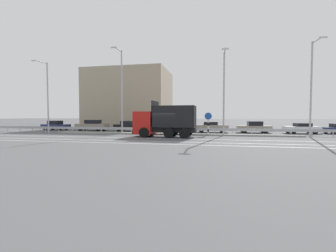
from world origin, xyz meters
name	(u,v)px	position (x,y,z in m)	size (l,w,h in m)	color
ground_plane	(165,137)	(0.00, 0.00, 0.00)	(320.00, 320.00, 0.00)	#565659
lane_strip_0	(162,139)	(0.01, -1.60, 0.00)	(52.14, 0.16, 0.01)	silver
lane_strip_1	(155,141)	(0.01, -4.16, 0.00)	(52.14, 0.16, 0.01)	silver
lane_strip_2	(150,144)	(0.01, -5.86, 0.00)	(52.14, 0.16, 0.01)	silver
median_island	(170,134)	(0.00, 2.90, 0.09)	(28.68, 1.10, 0.18)	gray
median_guardrail	(172,129)	(0.00, 3.85, 0.57)	(52.14, 0.09, 0.78)	#9EA0A5
dump_truck	(158,124)	(-0.87, 0.23, 1.37)	(6.58, 3.00, 3.78)	red
median_road_sign	(208,123)	(4.40, 2.90, 1.41)	(0.83, 0.16, 2.61)	white
street_lamp_0	(47,94)	(-16.38, 2.86, 5.08)	(0.71, 2.25, 9.18)	#ADADB2
street_lamp_1	(121,88)	(-5.94, 2.64, 5.54)	(0.71, 2.20, 10.10)	#ADADB2
street_lamp_2	(224,90)	(6.09, 2.59, 5.10)	(0.70, 2.37, 9.20)	#ADADB2
street_lamp_3	(312,85)	(14.93, 2.80, 5.42)	(0.72, 2.12, 9.89)	#ADADB2
parked_car_0	(56,125)	(-19.20, 8.07, 0.74)	(4.27, 1.91, 1.49)	navy
parked_car_1	(92,125)	(-12.70, 7.66, 0.80)	(4.87, 1.90, 1.63)	gray
parked_car_2	(128,126)	(-7.16, 7.81, 0.75)	(3.84, 1.85, 1.48)	black
parked_car_3	(165,127)	(-1.68, 7.95, 0.68)	(4.86, 1.91, 1.31)	black
parked_car_4	(212,127)	(4.77, 7.65, 0.74)	(4.32, 1.92, 1.43)	gray
parked_car_5	(254,127)	(10.25, 8.06, 0.75)	(4.24, 1.93, 1.51)	gray
parked_car_6	(302,128)	(15.81, 7.71, 0.68)	(4.16, 2.02, 1.32)	silver
background_building_0	(130,100)	(-10.84, 18.53, 5.39)	(14.82, 11.06, 10.78)	tan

